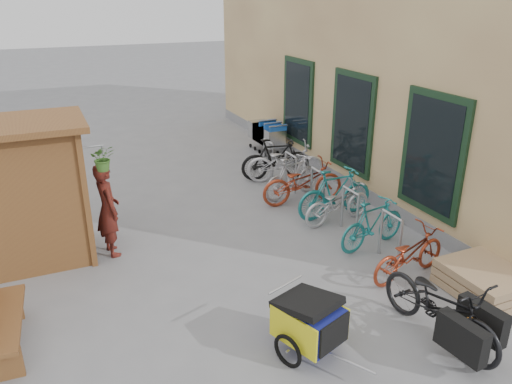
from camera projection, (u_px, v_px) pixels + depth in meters
name	position (u px, v px, depth m)	size (l,w,h in m)	color
ground	(266.00, 290.00, 7.67)	(80.00, 80.00, 0.00)	gray
building	(424.00, 25.00, 12.62)	(6.07, 13.00, 7.00)	#D8BC7C
kiosk	(15.00, 175.00, 7.95)	(2.49, 1.65, 2.40)	brown
bike_rack	(317.00, 186.00, 10.37)	(0.05, 5.35, 0.86)	#A5A8AD
pallet_stack	(485.00, 281.00, 7.53)	(1.00, 1.20, 0.40)	tan
shopping_carts	(266.00, 133.00, 14.03)	(0.54, 1.50, 0.97)	silver
child_trailer	(309.00, 320.00, 6.22)	(0.93, 1.42, 0.83)	navy
cargo_bike	(442.00, 307.00, 6.43)	(0.85, 1.94, 0.99)	black
person_kiosk	(108.00, 210.00, 8.47)	(0.60, 0.40, 1.66)	maroon
bike_0	(409.00, 254.00, 7.90)	(0.55, 1.56, 0.82)	#97341B
bike_1	(373.00, 224.00, 8.82)	(0.43, 1.51, 0.91)	teal
bike_2	(338.00, 203.00, 9.81)	(0.54, 1.55, 0.82)	#BAB9BE
bike_3	(335.00, 193.00, 10.01)	(0.48, 1.70, 1.02)	teal
bike_4	(303.00, 182.00, 10.67)	(0.64, 1.82, 0.96)	#97341B
bike_5	(292.00, 177.00, 11.01)	(0.44, 1.56, 0.94)	#BAB9BE
bike_6	(285.00, 162.00, 11.92)	(0.64, 1.84, 0.97)	#BAB9BE
bike_7	(276.00, 159.00, 12.05)	(0.48, 1.70, 1.02)	black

